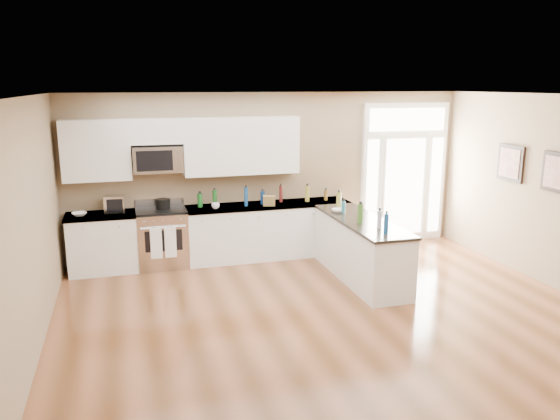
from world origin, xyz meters
The scene contains 20 objects.
ground centered at (0.00, 0.00, 0.00)m, with size 8.00×8.00×0.00m, color #5A3419.
room_shell centered at (0.00, 0.00, 1.71)m, with size 8.00×8.00×8.00m.
back_cabinet_left centered at (-2.87, 3.69, 0.44)m, with size 1.10×0.66×0.94m.
back_cabinet_right centered at (-0.16, 3.69, 0.44)m, with size 2.85×0.66×0.94m.
peninsula_cabinet centered at (0.93, 2.24, 0.43)m, with size 0.69×2.32×0.94m.
upper_cabinet_left centered at (-2.88, 3.83, 1.93)m, with size 1.04×0.33×0.95m, color white.
upper_cabinet_right centered at (-0.57, 3.83, 1.93)m, with size 1.94×0.33×0.95m, color white.
upper_cabinet_short centered at (-1.95, 3.83, 2.20)m, with size 0.82×0.33×0.40m, color white.
microwave centered at (-1.95, 3.80, 1.76)m, with size 0.78×0.41×0.42m.
entry_door centered at (2.55, 3.95, 1.30)m, with size 1.70×0.10×2.60m.
wall_art_near centered at (3.47, 2.20, 1.70)m, with size 0.05×0.58×0.58m.
wall_art_far centered at (3.47, 1.20, 1.70)m, with size 0.05×0.58×0.58m.
kitchen_range centered at (-1.95, 3.69, 0.48)m, with size 0.80×0.71×1.08m.
stockpot centered at (-1.90, 3.76, 1.04)m, with size 0.23×0.23×0.18m, color black.
toaster_oven centered at (-2.66, 3.77, 1.07)m, with size 0.31×0.24×0.27m, color silver.
cardboard_box centered at (-0.17, 3.56, 1.02)m, with size 0.20×0.15×0.16m, color brown.
bowl_left centered at (-3.19, 3.65, 0.97)m, with size 0.22×0.22×0.05m, color white.
bowl_peninsula centered at (0.75, 2.76, 0.97)m, with size 0.19×0.19×0.06m, color white.
cup_counter centered at (-1.08, 3.55, 0.99)m, with size 0.13×0.13×0.10m, color white.
counter_bottles centered at (0.22, 3.03, 1.07)m, with size 2.33×2.44×0.31m.
Camera 1 is at (-2.48, -5.09, 2.93)m, focal length 35.00 mm.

